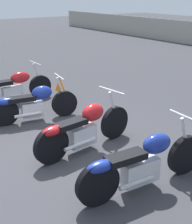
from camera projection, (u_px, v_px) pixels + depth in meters
The scene contains 6 objects.
ground_plane at pixel (61, 155), 5.55m from camera, with size 60.00×60.00×0.00m, color #38383D.
motorcycle_slot_0 at pixel (13, 88), 8.02m from camera, with size 0.65×2.07×0.98m.
motorcycle_slot_1 at pixel (33, 104), 6.88m from camera, with size 0.65×1.95×0.97m.
motorcycle_slot_2 at pixel (84, 128), 5.56m from camera, with size 0.66×2.13×1.02m.
motorcycle_slot_3 at pixel (142, 163), 4.45m from camera, with size 0.61×2.23×1.01m.
traffic_cone_near at pixel (60, 83), 9.20m from camera, with size 0.30×0.30×0.38m.
Camera 1 is at (4.37, -2.31, 2.71)m, focal length 50.00 mm.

